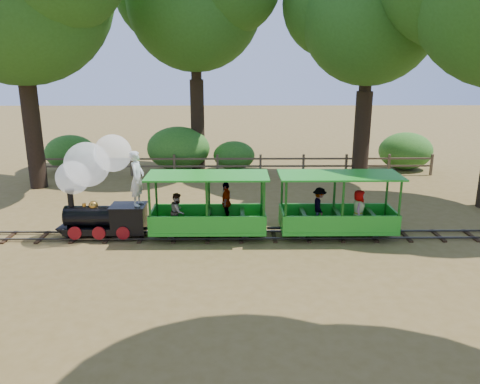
{
  "coord_description": "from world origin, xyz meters",
  "views": [
    {
      "loc": [
        -0.17,
        -13.27,
        5.11
      ],
      "look_at": [
        -0.03,
        0.5,
        1.28
      ],
      "focal_mm": 35.0,
      "sensor_mm": 36.0,
      "label": 1
    }
  ],
  "objects_px": {
    "carriage_front": "(207,213)",
    "fence": "(239,163)",
    "carriage_rear": "(337,212)",
    "locomotive": "(97,180)"
  },
  "relations": [
    {
      "from": "locomotive",
      "to": "carriage_rear",
      "type": "xyz_separation_m",
      "value": [
        7.11,
        -0.07,
        -1.0
      ]
    },
    {
      "from": "locomotive",
      "to": "carriage_front",
      "type": "relative_size",
      "value": 0.89
    },
    {
      "from": "carriage_rear",
      "to": "locomotive",
      "type": "bearing_deg",
      "value": 179.45
    },
    {
      "from": "locomotive",
      "to": "carriage_rear",
      "type": "distance_m",
      "value": 7.18
    },
    {
      "from": "locomotive",
      "to": "fence",
      "type": "relative_size",
      "value": 0.18
    },
    {
      "from": "locomotive",
      "to": "carriage_rear",
      "type": "relative_size",
      "value": 0.89
    },
    {
      "from": "carriage_front",
      "to": "fence",
      "type": "xyz_separation_m",
      "value": [
        1.02,
        7.98,
        -0.2
      ]
    },
    {
      "from": "carriage_rear",
      "to": "fence",
      "type": "height_order",
      "value": "carriage_rear"
    },
    {
      "from": "carriage_rear",
      "to": "fence",
      "type": "distance_m",
      "value": 8.5
    },
    {
      "from": "carriage_front",
      "to": "fence",
      "type": "relative_size",
      "value": 0.2
    }
  ]
}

